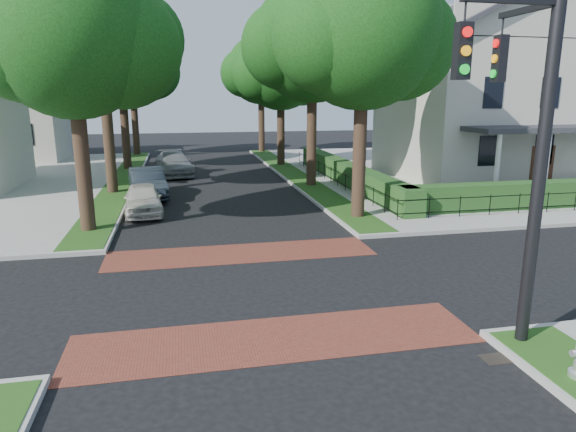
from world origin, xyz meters
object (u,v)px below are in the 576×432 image
at_px(traffic_signal, 530,125).
at_px(parked_car_front, 143,199).
at_px(parked_car_rear, 174,164).
at_px(parked_car_middle, 148,183).

xyz_separation_m(traffic_signal, parked_car_front, (-8.49, 14.41, -4.02)).
distance_m(traffic_signal, parked_car_rear, 27.08).
bearing_deg(parked_car_front, traffic_signal, -63.94).
xyz_separation_m(parked_car_front, parked_car_rear, (1.30, 11.40, 0.08)).
height_order(traffic_signal, parked_car_rear, traffic_signal).
distance_m(traffic_signal, parked_car_front, 17.20).
relative_size(traffic_signal, parked_car_rear, 1.52).
height_order(parked_car_front, parked_car_rear, parked_car_rear).
bearing_deg(parked_car_rear, parked_car_front, -104.81).
bearing_deg(traffic_signal, parked_car_middle, 114.96).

